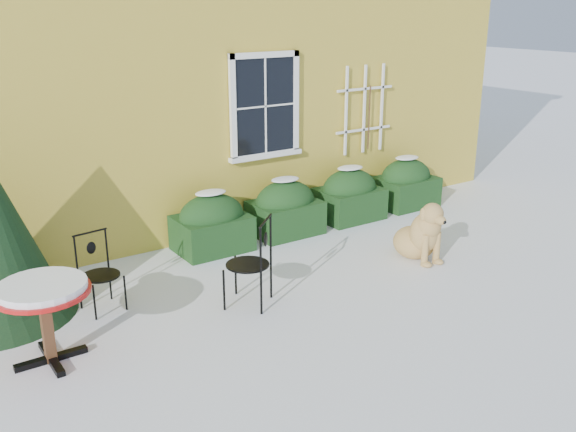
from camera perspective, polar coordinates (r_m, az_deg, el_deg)
ground at (r=7.79m, az=4.18°, el=-8.24°), size 80.00×80.00×0.00m
house at (r=13.17m, az=-15.49°, el=16.63°), size 12.40×8.40×6.40m
hedge_row at (r=10.46m, az=2.71°, el=1.25°), size 4.95×0.80×0.91m
bistro_table at (r=6.83m, az=-20.94°, el=-6.74°), size 0.94×0.94×0.87m
patio_chair_near at (r=7.68m, az=-3.28°, el=-4.12°), size 0.69×0.68×1.10m
patio_chair_far at (r=7.92m, az=-16.44°, el=-4.80°), size 0.47×0.46×0.94m
dog at (r=9.25m, az=11.75°, el=-1.68°), size 0.64×1.01×0.92m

